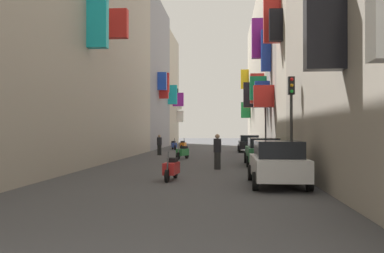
% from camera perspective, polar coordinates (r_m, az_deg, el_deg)
% --- Properties ---
extents(ground_plane, '(140.00, 140.00, 0.00)m').
position_cam_1_polar(ground_plane, '(33.18, 1.19, -3.79)').
color(ground_plane, '#424244').
extents(building_left_mid_a, '(7.06, 13.60, 15.56)m').
position_cam_1_polar(building_left_mid_a, '(47.48, -7.62, 6.62)').
color(building_left_mid_a, gray).
rests_on(building_left_mid_a, ground).
extents(building_left_mid_b, '(7.39, 10.20, 14.40)m').
position_cam_1_polar(building_left_mid_b, '(59.04, -5.18, 4.66)').
color(building_left_mid_b, '#B2A899').
rests_on(building_left_mid_b, ground).
extents(building_right_mid_b, '(7.32, 7.71, 21.93)m').
position_cam_1_polar(building_right_mid_b, '(32.94, 15.50, 15.42)').
color(building_right_mid_b, gray).
rests_on(building_right_mid_b, ground).
extents(building_right_mid_c, '(7.21, 28.11, 15.50)m').
position_cam_1_polar(building_right_mid_c, '(49.74, 11.56, 6.27)').
color(building_right_mid_c, '#BCB29E').
rests_on(building_right_mid_c, ground).
extents(parked_car_green, '(1.94, 4.32, 1.50)m').
position_cam_1_polar(parked_car_green, '(24.21, 9.27, -3.17)').
color(parked_car_green, '#236638').
rests_on(parked_car_green, ground).
extents(parked_car_white, '(1.89, 4.26, 1.56)m').
position_cam_1_polar(parked_car_white, '(15.51, 11.10, -4.61)').
color(parked_car_white, white).
rests_on(parked_car_white, ground).
extents(parked_car_black, '(1.93, 4.11, 1.47)m').
position_cam_1_polar(parked_car_black, '(38.73, 7.46, -2.17)').
color(parked_car_black, black).
rests_on(parked_car_black, ground).
extents(scooter_green, '(0.78, 1.87, 1.13)m').
position_cam_1_polar(scooter_green, '(28.94, -1.23, -3.37)').
color(scooter_green, '#287F3D').
rests_on(scooter_green, ground).
extents(scooter_red, '(0.55, 1.94, 1.13)m').
position_cam_1_polar(scooter_red, '(16.82, -2.70, -5.47)').
color(scooter_red, red).
rests_on(scooter_red, ground).
extents(scooter_blue, '(0.74, 1.95, 1.13)m').
position_cam_1_polar(scooter_blue, '(42.59, -2.39, -2.43)').
color(scooter_blue, '#2D4CAD').
rests_on(scooter_blue, ground).
extents(scooter_orange, '(0.57, 1.92, 1.13)m').
position_cam_1_polar(scooter_orange, '(43.00, -1.17, -2.41)').
color(scooter_orange, orange).
rests_on(scooter_orange, ground).
extents(scooter_silver, '(0.62, 1.82, 1.13)m').
position_cam_1_polar(scooter_silver, '(33.60, 7.99, -2.96)').
color(scooter_silver, '#ADADB2').
rests_on(scooter_silver, ground).
extents(pedestrian_crossing, '(0.53, 0.53, 1.57)m').
position_cam_1_polar(pedestrian_crossing, '(33.55, -4.28, -2.43)').
color(pedestrian_crossing, black).
rests_on(pedestrian_crossing, ground).
extents(pedestrian_near_left, '(0.51, 0.51, 1.74)m').
position_cam_1_polar(pedestrian_near_left, '(21.43, 3.34, -3.31)').
color(pedestrian_near_left, '#252525').
rests_on(pedestrian_near_left, ground).
extents(traffic_light_near_corner, '(0.26, 0.34, 4.16)m').
position_cam_1_polar(traffic_light_near_corner, '(18.64, 12.85, 2.34)').
color(traffic_light_near_corner, '#2D2D2D').
rests_on(traffic_light_near_corner, ground).
extents(traffic_light_far_corner, '(0.26, 0.34, 4.44)m').
position_cam_1_polar(traffic_light_far_corner, '(30.70, 9.60, 1.57)').
color(traffic_light_far_corner, '#2D2D2D').
rests_on(traffic_light_far_corner, ground).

